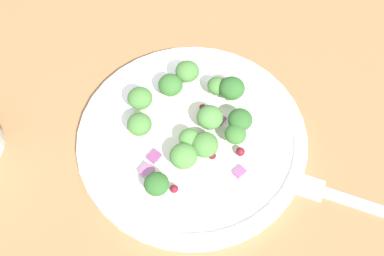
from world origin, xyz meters
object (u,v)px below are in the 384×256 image
at_px(plate, 192,137).
at_px(fork, 368,206).
at_px(broccoli_floret_1, 187,72).
at_px(broccoli_floret_2, 157,184).
at_px(broccoli_floret_0, 210,118).

xyz_separation_m(plate, fork, (-0.04, 0.19, -0.01)).
relative_size(plate, broccoli_floret_1, 9.18).
height_order(plate, broccoli_floret_2, broccoli_floret_2).
bearing_deg(plate, fork, 101.68).
bearing_deg(plate, broccoli_floret_1, -140.52).
distance_m(broccoli_floret_0, broccoli_floret_2, 0.09).
xyz_separation_m(plate, broccoli_floret_2, (0.07, 0.01, 0.02)).
relative_size(broccoli_floret_0, fork, 0.15).
bearing_deg(broccoli_floret_0, plate, -28.19).
relative_size(plate, broccoli_floret_0, 8.75).
relative_size(broccoli_floret_0, broccoli_floret_2, 1.13).
bearing_deg(broccoli_floret_1, broccoli_floret_2, 22.79).
height_order(plate, broccoli_floret_0, broccoli_floret_0).
bearing_deg(broccoli_floret_0, broccoli_floret_2, -0.02).
relative_size(broccoli_floret_2, fork, 0.14).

